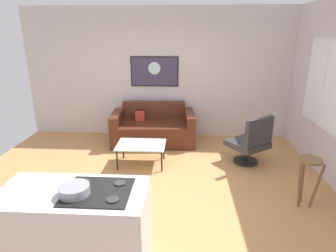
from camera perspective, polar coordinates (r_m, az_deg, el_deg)
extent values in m
cube|color=tan|center=(4.44, -1.19, -12.56)|extent=(6.40, 6.40, 0.04)
cube|color=beige|center=(6.29, 0.46, 10.50)|extent=(6.40, 0.05, 2.80)
cube|color=#4D2315|center=(6.04, -2.96, -1.37)|extent=(1.41, 0.97, 0.45)
cube|color=#4D2315|center=(6.26, -2.88, 3.33)|extent=(1.37, 0.24, 0.38)
cube|color=#4D2315|center=(6.09, -10.24, -0.41)|extent=(0.23, 0.89, 0.67)
cube|color=#4D2315|center=(6.01, 4.38, -0.39)|extent=(0.23, 0.89, 0.67)
cube|color=#B2372B|center=(6.11, -5.75, 2.02)|extent=(0.22, 0.15, 0.20)
cube|color=silver|center=(5.01, -5.46, -3.79)|extent=(0.85, 0.60, 0.02)
cylinder|color=#232326|center=(4.94, -10.27, -6.85)|extent=(0.03, 0.03, 0.37)
cylinder|color=#232326|center=(4.82, -1.28, -7.19)|extent=(0.03, 0.03, 0.37)
cylinder|color=#232326|center=(5.38, -9.05, -4.58)|extent=(0.03, 0.03, 0.37)
cylinder|color=#232326|center=(5.28, -0.85, -4.82)|extent=(0.03, 0.03, 0.37)
cylinder|color=black|center=(5.41, 15.41, -6.86)|extent=(0.43, 0.43, 0.04)
cylinder|color=black|center=(5.33, 15.58, -5.05)|extent=(0.06, 0.06, 0.33)
cube|color=#313034|center=(5.27, 15.72, -3.49)|extent=(0.85, 0.84, 0.10)
cube|color=#313034|center=(5.03, 17.95, -1.16)|extent=(0.55, 0.43, 0.49)
cylinder|color=brown|center=(4.15, 26.81, -6.14)|extent=(0.31, 0.31, 0.03)
cylinder|color=brown|center=(4.40, 25.51, -9.62)|extent=(0.04, 0.13, 0.66)
cylinder|color=brown|center=(4.20, 25.03, -10.90)|extent=(0.13, 0.09, 0.66)
cylinder|color=brown|center=(4.29, 27.86, -10.73)|extent=(0.13, 0.09, 0.66)
cube|color=silver|center=(3.04, -18.01, -19.56)|extent=(1.38, 0.67, 0.88)
cube|color=black|center=(2.71, -13.95, -12.72)|extent=(0.60, 0.52, 0.01)
cylinder|color=#2D2D2D|center=(2.65, -18.47, -13.69)|extent=(0.11, 0.11, 0.01)
cylinder|color=#2D2D2D|center=(2.55, -11.12, -14.39)|extent=(0.11, 0.11, 0.01)
cylinder|color=#2D2D2D|center=(2.87, -16.46, -10.81)|extent=(0.11, 0.11, 0.01)
cylinder|color=#2D2D2D|center=(2.78, -9.71, -11.30)|extent=(0.11, 0.11, 0.01)
cylinder|color=gray|center=(2.72, -18.31, -13.00)|extent=(0.15, 0.15, 0.01)
cylinder|color=gray|center=(2.70, -18.40, -12.27)|extent=(0.27, 0.27, 0.09)
cube|color=black|center=(6.27, -2.75, 10.94)|extent=(1.05, 0.01, 0.65)
cube|color=#403651|center=(6.27, -2.76, 10.94)|extent=(1.00, 0.02, 0.60)
cylinder|color=silver|center=(6.24, -2.78, 11.57)|extent=(0.26, 0.01, 0.26)
cube|color=silver|center=(5.28, 29.10, 7.44)|extent=(0.02, 1.32, 1.44)
cube|color=white|center=(5.28, 29.00, 7.45)|extent=(0.01, 1.24, 1.36)
cube|color=silver|center=(5.28, 28.96, 7.45)|extent=(0.01, 0.04, 1.36)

